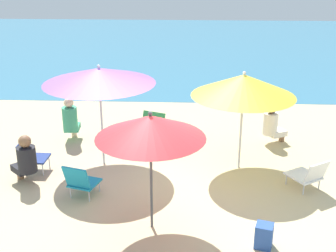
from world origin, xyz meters
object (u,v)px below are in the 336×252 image
(person_c, at_px, (26,159))
(beach_chair_c, at_px, (31,155))
(beach_bag, at_px, (264,236))
(beach_chair_a, at_px, (309,174))
(person_a, at_px, (70,119))
(umbrella_red, at_px, (150,127))
(umbrella_yellow, at_px, (244,85))
(beach_chair_b, at_px, (151,128))
(person_b, at_px, (272,124))
(umbrella_purple, at_px, (99,76))
(beach_chair_d, at_px, (81,181))

(person_c, bearing_deg, beach_chair_c, -37.16)
(beach_chair_c, distance_m, beach_bag, 4.54)
(beach_chair_a, relative_size, person_a, 0.76)
(umbrella_red, bearing_deg, umbrella_yellow, 54.17)
(beach_chair_b, xyz_separation_m, beach_chair_c, (-2.11, -1.41, -0.03))
(umbrella_yellow, height_order, person_c, umbrella_yellow)
(umbrella_yellow, distance_m, umbrella_red, 2.56)
(person_b, height_order, person_c, person_c)
(umbrella_red, relative_size, beach_bag, 5.16)
(umbrella_red, bearing_deg, beach_bag, -14.87)
(umbrella_purple, bearing_deg, beach_bag, -43.35)
(beach_chair_b, height_order, beach_chair_c, beach_chair_b)
(beach_chair_d, relative_size, person_b, 0.71)
(beach_chair_d, xyz_separation_m, person_c, (-1.06, 0.45, 0.16))
(beach_chair_a, height_order, person_c, person_c)
(beach_chair_a, distance_m, person_b, 2.05)
(beach_chair_a, height_order, beach_bag, beach_chair_a)
(umbrella_red, relative_size, umbrella_purple, 0.89)
(beach_chair_b, distance_m, beach_bag, 4.04)
(person_b, bearing_deg, umbrella_purple, 170.51)
(umbrella_yellow, bearing_deg, person_c, -167.54)
(umbrella_red, height_order, person_c, umbrella_red)
(beach_chair_d, bearing_deg, umbrella_red, -105.31)
(person_a, bearing_deg, umbrella_red, -152.36)
(umbrella_yellow, height_order, umbrella_red, umbrella_yellow)
(umbrella_purple, distance_m, person_b, 3.83)
(umbrella_purple, height_order, beach_chair_b, umbrella_purple)
(umbrella_yellow, relative_size, beach_chair_a, 2.48)
(umbrella_red, height_order, beach_chair_b, umbrella_red)
(umbrella_yellow, height_order, person_a, umbrella_yellow)
(beach_chair_a, distance_m, person_c, 4.90)
(umbrella_purple, bearing_deg, beach_chair_c, -163.51)
(person_a, bearing_deg, beach_chair_b, -95.90)
(umbrella_yellow, distance_m, beach_chair_a, 1.91)
(umbrella_purple, xyz_separation_m, person_c, (-1.19, -0.89, -1.28))
(umbrella_purple, distance_m, person_a, 1.88)
(umbrella_red, xyz_separation_m, person_b, (2.30, 3.27, -1.16))
(umbrella_purple, distance_m, beach_chair_d, 1.97)
(beach_chair_c, bearing_deg, beach_chair_a, -3.84)
(beach_chair_b, height_order, beach_bag, beach_chair_b)
(umbrella_red, height_order, beach_chair_c, umbrella_red)
(umbrella_yellow, distance_m, beach_chair_c, 4.11)
(beach_chair_a, distance_m, beach_chair_d, 3.86)
(umbrella_purple, xyz_separation_m, person_a, (-0.89, 1.08, -1.25))
(umbrella_yellow, distance_m, person_c, 4.06)
(umbrella_purple, distance_m, beach_chair_a, 4.08)
(beach_chair_b, bearing_deg, umbrella_red, 28.04)
(beach_chair_b, distance_m, beach_chair_d, 2.55)
(person_a, distance_m, person_c, 1.99)
(umbrella_yellow, xyz_separation_m, beach_chair_b, (-1.77, 1.08, -1.27))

